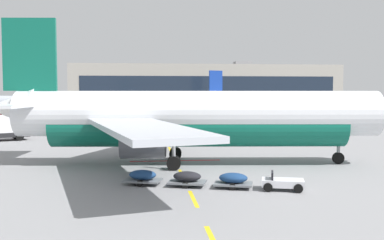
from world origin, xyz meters
TOP-DOWN VIEW (x-y plane):
  - ground at (40.00, 40.00)m, footprint 400.00×400.00m
  - apron_paint_markings at (18.00, 38.16)m, footprint 8.00×95.80m
  - airliner_foreground at (19.21, 20.02)m, footprint 34.82×34.46m
  - airliner_far_center at (23.78, 101.24)m, footprint 32.63×31.16m
  - baggage_train at (19.45, 11.02)m, footprint 11.54×4.72m
  - terminal_satellite at (37.43, 140.14)m, footprint 91.73×25.59m

SIDE VIEW (x-z plane):
  - ground at x=40.00m, z-range 0.00..0.00m
  - apron_paint_markings at x=18.00m, z-range 0.00..0.01m
  - baggage_train at x=19.45m, z-range -0.04..1.10m
  - airliner_far_center at x=23.78m, z-range -2.08..9.73m
  - airliner_foreground at x=19.21m, z-range -2.15..10.05m
  - terminal_satellite at x=37.43m, z-range -0.79..15.80m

